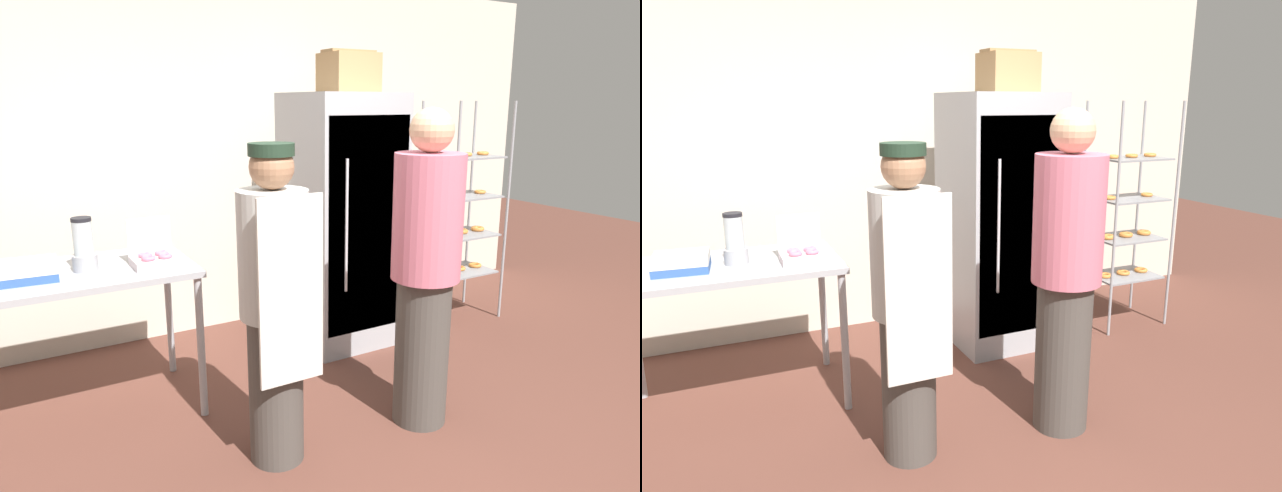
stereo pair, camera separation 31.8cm
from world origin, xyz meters
TOP-DOWN VIEW (x-y plane):
  - ground_plane at (0.00, 0.00)m, footprint 14.00×14.00m
  - back_wall at (0.00, 2.34)m, footprint 6.40×0.12m
  - refrigerator at (0.72, 1.56)m, footprint 0.71×0.76m
  - baking_rack at (1.83, 1.45)m, footprint 0.60×0.44m
  - prep_counter at (-1.16, 1.31)m, footprint 1.21×0.74m
  - donut_box at (-0.76, 1.20)m, footprint 0.25×0.22m
  - blender_pitcher at (-1.12, 1.29)m, footprint 0.13×0.13m
  - binder_stack at (-1.40, 1.26)m, footprint 0.30×0.27m
  - cardboard_storage_box at (0.81, 1.63)m, footprint 0.37×0.32m
  - person_baker at (-0.40, 0.39)m, footprint 0.34×0.36m
  - person_customer at (0.47, 0.31)m, footprint 0.37×0.37m

SIDE VIEW (x-z plane):
  - ground_plane at x=0.00m, z-range 0.00..0.00m
  - prep_counter at x=-1.16m, z-range 0.35..1.24m
  - person_baker at x=-0.40m, z-range 0.03..1.64m
  - baking_rack at x=1.83m, z-range -0.03..1.77m
  - person_customer at x=0.47m, z-range 0.02..1.78m
  - refrigerator at x=0.72m, z-range 0.00..1.85m
  - donut_box at x=-0.76m, z-range 0.80..1.06m
  - binder_stack at x=-1.40m, z-range 0.89..0.98m
  - blender_pitcher at x=-1.12m, z-range 0.87..1.17m
  - back_wall at x=0.00m, z-range 0.00..2.73m
  - cardboard_storage_box at x=0.81m, z-range 1.85..2.14m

